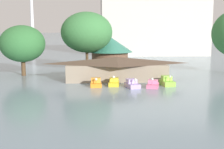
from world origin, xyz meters
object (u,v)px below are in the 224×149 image
object	(u,v)px
pedal_boat_lime	(167,82)
shoreline_tree_tall_left	(22,44)
pedal_boat_yellow	(114,82)
green_roof_pavilion	(110,51)
boathouse	(116,68)
shoreline_tree_mid	(87,32)
pedal_boat_lavender	(132,84)
pedal_boat_orange	(96,83)
pedal_boat_pink	(153,84)
background_building_block	(152,18)

from	to	relation	value
pedal_boat_lime	shoreline_tree_tall_left	size ratio (longest dim) A/B	0.32
pedal_boat_yellow	green_roof_pavilion	world-z (taller)	green_roof_pavilion
boathouse	shoreline_tree_mid	world-z (taller)	shoreline_tree_mid
pedal_boat_lavender	shoreline_tree_mid	size ratio (longest dim) A/B	0.26
pedal_boat_orange	pedal_boat_lavender	distance (m)	5.56
pedal_boat_yellow	shoreline_tree_mid	world-z (taller)	shoreline_tree_mid
pedal_boat_pink	green_roof_pavilion	bearing A→B (deg)	-150.40
shoreline_tree_tall_left	background_building_block	distance (m)	59.84
pedal_boat_orange	boathouse	size ratio (longest dim) A/B	0.13
pedal_boat_yellow	pedal_boat_lime	size ratio (longest dim) A/B	1.02
green_roof_pavilion	shoreline_tree_mid	world-z (taller)	shoreline_tree_mid
pedal_boat_orange	boathouse	bearing A→B (deg)	149.23
pedal_boat_orange	pedal_boat_yellow	distance (m)	2.94
pedal_boat_yellow	shoreline_tree_tall_left	distance (m)	20.83
pedal_boat_pink	boathouse	bearing A→B (deg)	-130.16
boathouse	pedal_boat_pink	bearing A→B (deg)	-56.48
pedal_boat_lime	pedal_boat_pink	bearing A→B (deg)	-67.34
green_roof_pavilion	pedal_boat_pink	bearing A→B (deg)	-76.73
pedal_boat_lime	pedal_boat_lavender	bearing A→B (deg)	-83.26
green_roof_pavilion	pedal_boat_lavender	bearing A→B (deg)	-84.53
pedal_boat_orange	pedal_boat_lime	distance (m)	11.12
shoreline_tree_tall_left	shoreline_tree_mid	world-z (taller)	shoreline_tree_mid
pedal_boat_pink	pedal_boat_lime	world-z (taller)	pedal_boat_lime
pedal_boat_pink	pedal_boat_orange	bearing A→B (deg)	-81.42
pedal_boat_orange	shoreline_tree_mid	world-z (taller)	shoreline_tree_mid
shoreline_tree_tall_left	pedal_boat_lavender	bearing A→B (deg)	-34.87
pedal_boat_lavender	boathouse	distance (m)	7.84
green_roof_pavilion	shoreline_tree_tall_left	world-z (taller)	shoreline_tree_tall_left
shoreline_tree_tall_left	background_building_block	xyz separation A→B (m)	(34.14, 48.66, 6.84)
pedal_boat_lime	background_building_block	world-z (taller)	background_building_block
pedal_boat_lavender	pedal_boat_lime	distance (m)	5.82
pedal_boat_yellow	green_roof_pavilion	size ratio (longest dim) A/B	0.30
pedal_boat_lavender	boathouse	xyz separation A→B (m)	(-1.84, 7.45, 1.57)
pedal_boat_pink	green_roof_pavilion	xyz separation A→B (m)	(-5.28, 22.40, 3.54)
pedal_boat_yellow	pedal_boat_lime	world-z (taller)	pedal_boat_lime
green_roof_pavilion	shoreline_tree_mid	bearing A→B (deg)	-137.34
green_roof_pavilion	shoreline_tree_tall_left	distance (m)	19.31
pedal_boat_orange	background_building_block	bearing A→B (deg)	160.19
pedal_boat_yellow	shoreline_tree_mid	distance (m)	18.20
green_roof_pavilion	boathouse	bearing A→B (deg)	-88.86
pedal_boat_pink	green_roof_pavilion	distance (m)	23.28
pedal_boat_lavender	background_building_block	distance (m)	64.95
pedal_boat_lime	pedal_boat_yellow	bearing A→B (deg)	-100.01
pedal_boat_pink	green_roof_pavilion	world-z (taller)	green_roof_pavilion
pedal_boat_pink	pedal_boat_lime	xyz separation A→B (m)	(2.52, 1.40, 0.14)
pedal_boat_yellow	pedal_boat_lavender	size ratio (longest dim) A/B	0.96
pedal_boat_pink	shoreline_tree_mid	world-z (taller)	shoreline_tree_mid
pedal_boat_lavender	shoreline_tree_tall_left	bearing A→B (deg)	-138.53
pedal_boat_yellow	boathouse	world-z (taller)	boathouse
pedal_boat_pink	background_building_block	xyz separation A→B (m)	(11.91, 62.04, 12.41)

